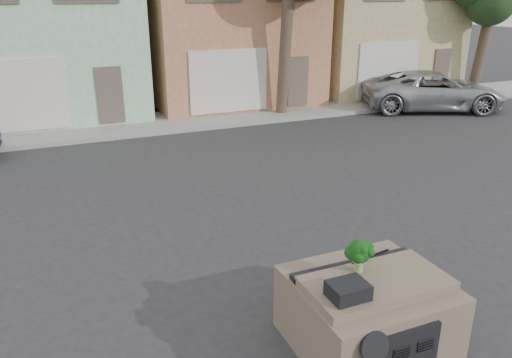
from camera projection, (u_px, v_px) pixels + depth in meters
ground_plane at (274, 249)px, 9.66m from camera, size 120.00×120.00×0.00m
sidewalk at (155, 123)px, 18.67m from camera, size 40.00×3.00×0.15m
townhouse_mint at (38, 17)px, 19.54m from camera, size 7.20×8.20×7.55m
townhouse_tan at (219, 14)px, 22.30m from camera, size 7.20×8.20×7.55m
townhouse_beige at (360, 12)px, 25.05m from camera, size 7.20×8.20×7.55m
silver_pickup at (431, 110)px, 21.16m from camera, size 6.39×4.74×1.61m
tree_near at (286, 4)px, 18.45m from camera, size 4.40×4.00×8.50m
tree_far at (483, 32)px, 22.56m from camera, size 3.20×3.00×6.00m
car_dashboard at (367, 309)px, 6.87m from camera, size 2.00×1.80×1.12m
instrument_hump at (348, 290)px, 6.13m from camera, size 0.48×0.38×0.20m
wiper_arm at (371, 256)px, 7.11m from camera, size 0.69×0.15×0.02m
broccoli at (359, 256)px, 6.67m from camera, size 0.43×0.43×0.47m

